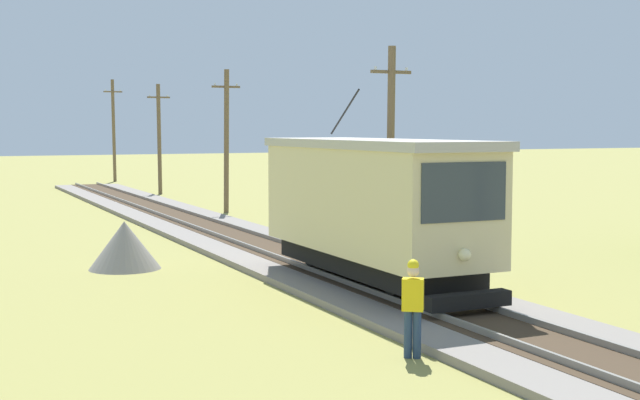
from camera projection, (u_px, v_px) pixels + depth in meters
red_tram at (373, 204)px, 21.65m from camera, size 2.60×8.54×4.79m
utility_pole_mid at (390, 150)px, 26.88m from camera, size 1.40×0.35×6.63m
utility_pole_far at (226, 140)px, 41.26m from camera, size 1.40×0.50×6.88m
utility_pole_distant at (159, 138)px, 52.87m from camera, size 1.40×0.41×6.77m
utility_pole_horizon at (114, 129)px, 65.22m from camera, size 1.40×0.52×7.73m
gravel_pile at (125, 245)px, 25.04m from camera, size 2.09×2.09×1.40m
track_worker at (413, 304)px, 15.32m from camera, size 0.45×0.42×1.78m
second_worker at (437, 243)px, 23.45m from camera, size 0.41×0.28×1.78m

